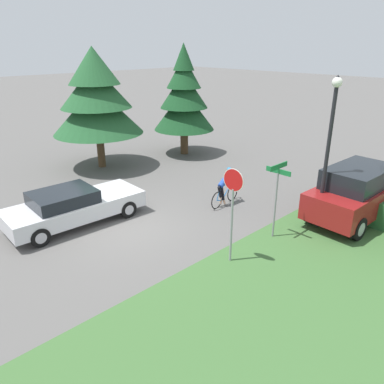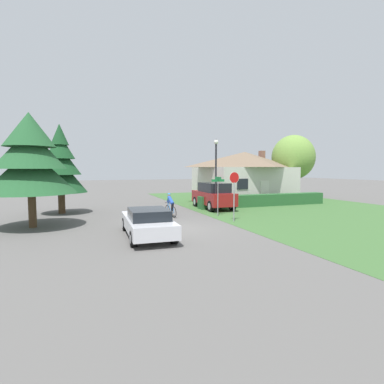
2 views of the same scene
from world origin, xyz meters
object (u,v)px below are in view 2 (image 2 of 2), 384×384
(cottage_house, at_px, (245,175))
(parked_suv_right, at_px, (213,195))
(conifer_tall_near, at_px, (30,159))
(deciduous_tree_right, at_px, (293,157))
(conifer_tall_far, at_px, (60,166))
(sedan_left_lane, at_px, (148,222))
(street_lamp, at_px, (216,166))
(cyclist, at_px, (171,205))
(stop_sign, at_px, (234,187))
(street_name_sign, at_px, (218,189))

(cottage_house, height_order, parked_suv_right, cottage_house)
(parked_suv_right, bearing_deg, conifer_tall_near, 107.94)
(deciduous_tree_right, bearing_deg, conifer_tall_far, -171.13)
(sedan_left_lane, distance_m, conifer_tall_far, 10.24)
(street_lamp, xyz_separation_m, deciduous_tree_right, (11.82, 6.44, 0.99))
(cyclist, xyz_separation_m, deciduous_tree_right, (15.41, 7.34, 3.51))
(stop_sign, xyz_separation_m, deciduous_tree_right, (12.49, 10.37, 2.23))
(parked_suv_right, xyz_separation_m, deciduous_tree_right, (11.26, 4.80, 3.22))
(sedan_left_lane, height_order, conifer_tall_near, conifer_tall_near)
(parked_suv_right, xyz_separation_m, conifer_tall_near, (-11.91, -3.46, 2.54))
(cyclist, bearing_deg, parked_suv_right, -64.94)
(cottage_house, distance_m, sedan_left_lane, 17.68)
(cyclist, bearing_deg, conifer_tall_far, 53.08)
(parked_suv_right, bearing_deg, street_lamp, 162.80)
(parked_suv_right, relative_size, street_name_sign, 1.86)
(deciduous_tree_right, bearing_deg, sedan_left_lane, -145.22)
(sedan_left_lane, distance_m, parked_suv_right, 10.25)
(stop_sign, bearing_deg, cyclist, -51.41)
(street_name_sign, height_order, conifer_tall_near, conifer_tall_near)
(sedan_left_lane, xyz_separation_m, deciduous_tree_right, (18.01, 12.51, 3.57))
(sedan_left_lane, height_order, street_name_sign, street_name_sign)
(sedan_left_lane, height_order, deciduous_tree_right, deciduous_tree_right)
(cyclist, relative_size, stop_sign, 0.62)
(cottage_house, xyz_separation_m, cyclist, (-9.71, -7.40, -1.71))
(cyclist, xyz_separation_m, stop_sign, (2.92, -3.03, 1.28))
(conifer_tall_far, bearing_deg, deciduous_tree_right, 8.87)
(cyclist, xyz_separation_m, conifer_tall_near, (-7.76, -0.93, 2.83))
(street_lamp, relative_size, conifer_tall_far, 0.85)
(stop_sign, distance_m, conifer_tall_far, 11.85)
(sedan_left_lane, height_order, parked_suv_right, parked_suv_right)
(stop_sign, bearing_deg, parked_suv_right, -107.79)
(cyclist, bearing_deg, conifer_tall_near, 90.40)
(street_name_sign, height_order, deciduous_tree_right, deciduous_tree_right)
(cottage_house, height_order, sedan_left_lane, cottage_house)
(cottage_house, xyz_separation_m, stop_sign, (-6.79, -10.43, -0.43))
(deciduous_tree_right, bearing_deg, stop_sign, -140.31)
(deciduous_tree_right, bearing_deg, cyclist, -154.54)
(street_lamp, xyz_separation_m, street_name_sign, (-0.67, -1.76, -1.47))
(street_name_sign, xyz_separation_m, conifer_tall_far, (-9.54, 4.76, 1.45))
(street_name_sign, height_order, conifer_tall_far, conifer_tall_far)
(sedan_left_lane, distance_m, conifer_tall_near, 7.28)
(conifer_tall_far, relative_size, deciduous_tree_right, 0.93)
(sedan_left_lane, bearing_deg, conifer_tall_near, 52.94)
(parked_suv_right, xyz_separation_m, stop_sign, (-1.23, -5.57, 0.99))
(conifer_tall_near, bearing_deg, cottage_house, 25.48)
(sedan_left_lane, relative_size, conifer_tall_near, 0.82)
(street_lamp, relative_size, conifer_tall_near, 0.87)
(cottage_house, height_order, conifer_tall_near, conifer_tall_near)
(street_lamp, bearing_deg, cyclist, -165.87)
(conifer_tall_far, bearing_deg, street_name_sign, -26.50)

